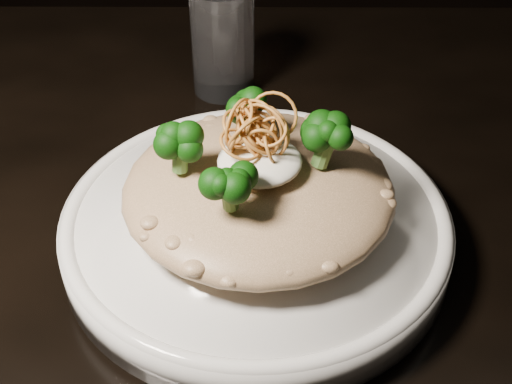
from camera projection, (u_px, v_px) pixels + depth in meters
table at (246, 268)px, 0.68m from camera, size 1.10×0.80×0.75m
plate at (256, 229)px, 0.58m from camera, size 0.31×0.31×0.03m
risotto at (258, 190)px, 0.55m from camera, size 0.21×0.21×0.05m
broccoli at (255, 137)px, 0.52m from camera, size 0.16×0.16×0.06m
cheese at (260, 161)px, 0.53m from camera, size 0.06×0.06×0.02m
shallots at (256, 120)px, 0.52m from camera, size 0.07×0.07×0.04m
drinking_glass at (223, 41)px, 0.74m from camera, size 0.08×0.08×0.12m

